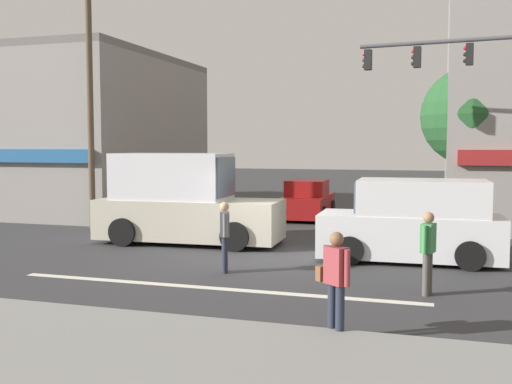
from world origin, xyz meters
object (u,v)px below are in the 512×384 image
Objects in this scene: van_crossing_rightbound at (413,222)px; pedestrian_mid_crossing at (428,248)px; street_tree at (471,116)px; box_truck_waiting_far at (183,202)px; pedestrian_foreground_with_bag at (335,278)px; traffic_light_mast at (483,99)px; utility_pole_near_left at (90,100)px; sedan_parked_curbside at (307,201)px; pedestrian_far_side at (225,232)px.

pedestrian_mid_crossing is at bearing -82.88° from van_crossing_rightbound.
box_truck_waiting_far is at bearing -147.13° from street_tree.
pedestrian_foreground_with_bag and pedestrian_mid_crossing have the same top height.
street_tree is at bearing 83.47° from pedestrian_mid_crossing.
box_truck_waiting_far is at bearing 172.73° from van_crossing_rightbound.
van_crossing_rightbound is (-1.72, -2.25, -3.30)m from traffic_light_mast.
pedestrian_mid_crossing is at bearing -28.36° from utility_pole_near_left.
pedestrian_foreground_with_bag is (6.01, -7.69, -0.30)m from box_truck_waiting_far.
pedestrian_foreground_with_bag is at bearing -42.61° from utility_pole_near_left.
traffic_light_mast is (12.95, -0.48, -0.29)m from utility_pole_near_left.
van_crossing_rightbound is at bearing 82.91° from pedestrian_foreground_with_bag.
street_tree reaches higher than pedestrian_foreground_with_bag.
utility_pole_near_left is 1.43× the size of traffic_light_mast.
box_truck_waiting_far is 9.76m from pedestrian_foreground_with_bag.
street_tree is at bearing 75.99° from van_crossing_rightbound.
sedan_parked_curbside is 2.50× the size of pedestrian_mid_crossing.
box_truck_waiting_far is 8.55m from pedestrian_mid_crossing.
street_tree is 7.17m from van_crossing_rightbound.
utility_pole_near_left is at bearing 156.95° from box_truck_waiting_far.
pedestrian_mid_crossing is (0.45, -3.57, -0.06)m from van_crossing_rightbound.
street_tree is 0.64× the size of utility_pole_near_left.
pedestrian_foreground_with_bag is at bearing -97.09° from van_crossing_rightbound.
street_tree is at bearing 79.54° from pedestrian_foreground_with_bag.
van_crossing_rightbound is at bearing -13.69° from utility_pole_near_left.
utility_pole_near_left is 1.56× the size of box_truck_waiting_far.
street_tree is at bearing 91.96° from traffic_light_mast.
pedestrian_mid_crossing is 4.67m from pedestrian_far_side.
box_truck_waiting_far reaches higher than van_crossing_rightbound.
pedestrian_foreground_with_bag and pedestrian_far_side have the same top height.
box_truck_waiting_far is at bearing 148.69° from pedestrian_mid_crossing.
box_truck_waiting_far reaches higher than pedestrian_far_side.
utility_pole_near_left is 5.32× the size of pedestrian_far_side.
van_crossing_rightbound is (11.23, -2.73, -3.59)m from utility_pole_near_left.
box_truck_waiting_far reaches higher than sedan_parked_curbside.
street_tree is 11.17m from pedestrian_far_side.
street_tree reaches higher than pedestrian_mid_crossing.
traffic_light_mast is 9.21m from box_truck_waiting_far.
pedestrian_foreground_with_bag is 3.50m from pedestrian_mid_crossing.
utility_pole_near_left reaches higher than pedestrian_foreground_with_bag.
street_tree is 10.41m from box_truck_waiting_far.
van_crossing_rightbound is 4.99m from pedestrian_far_side.
utility_pole_near_left is at bearing 177.87° from traffic_light_mast.
pedestrian_far_side is at bearing -37.87° from utility_pole_near_left.
utility_pole_near_left is at bearing 142.13° from pedestrian_far_side.
street_tree is at bearing 32.87° from box_truck_waiting_far.
box_truck_waiting_far is (-8.44, -5.45, -2.75)m from street_tree.
box_truck_waiting_far is at bearing -107.23° from sedan_parked_curbside.
utility_pole_near_left is 5.32× the size of pedestrian_foreground_with_bag.
traffic_light_mast is 1.33× the size of van_crossing_rightbound.
utility_pole_near_left is 2.13× the size of sedan_parked_curbside.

